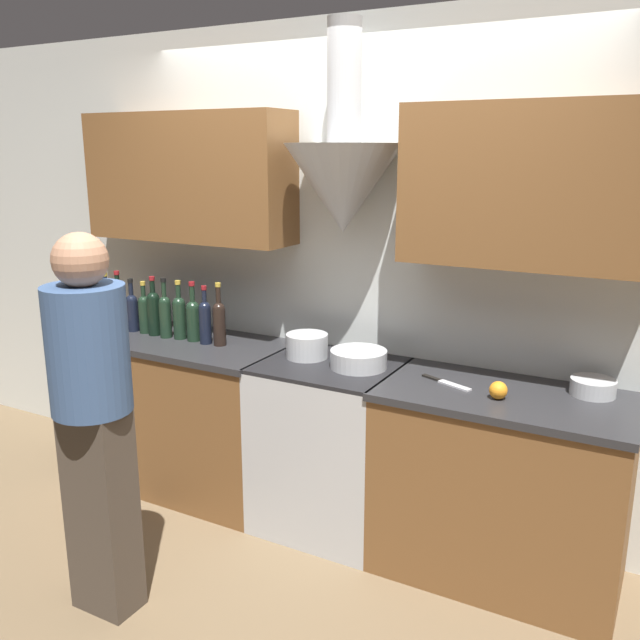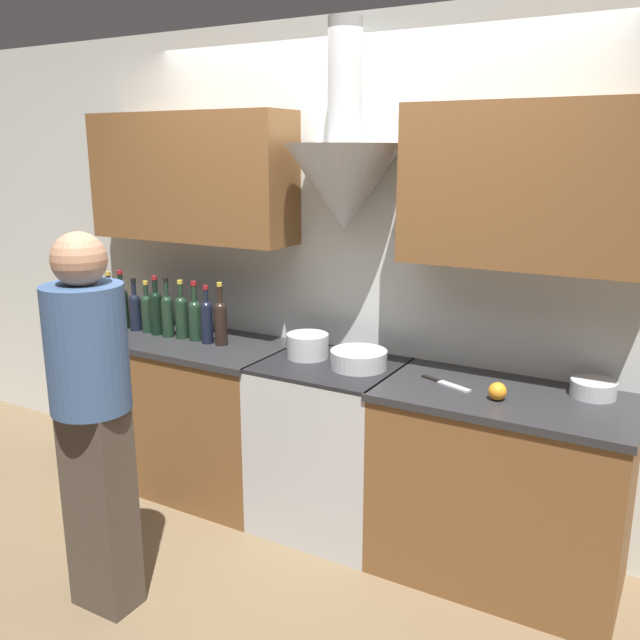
% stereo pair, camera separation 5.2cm
% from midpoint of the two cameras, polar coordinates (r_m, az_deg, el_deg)
% --- Properties ---
extents(ground_plane, '(12.00, 12.00, 0.00)m').
position_cam_midpoint_polar(ground_plane, '(3.58, -2.10, -18.92)').
color(ground_plane, brown).
extents(wall_back, '(8.40, 0.58, 2.60)m').
position_cam_midpoint_polar(wall_back, '(3.54, 2.05, 6.41)').
color(wall_back, silver).
rests_on(wall_back, ground_plane).
extents(counter_left, '(1.28, 0.62, 0.90)m').
position_cam_midpoint_polar(counter_left, '(4.10, -11.80, -7.59)').
color(counter_left, brown).
rests_on(counter_left, ground_plane).
extents(counter_right, '(1.12, 0.62, 0.90)m').
position_cam_midpoint_polar(counter_right, '(3.30, 14.48, -13.32)').
color(counter_right, brown).
rests_on(counter_right, ground_plane).
extents(stove_range, '(0.69, 0.60, 0.90)m').
position_cam_midpoint_polar(stove_range, '(3.59, 0.37, -10.49)').
color(stove_range, '#B7BABC').
rests_on(stove_range, ground_plane).
extents(wine_bottle_0, '(0.07, 0.07, 0.34)m').
position_cam_midpoint_polar(wine_bottle_0, '(4.30, -17.84, 1.19)').
color(wine_bottle_0, black).
rests_on(wine_bottle_0, counter_left).
extents(wine_bottle_1, '(0.07, 0.07, 0.35)m').
position_cam_midpoint_polar(wine_bottle_1, '(4.23, -16.91, 1.12)').
color(wine_bottle_1, black).
rests_on(wine_bottle_1, counter_left).
extents(wine_bottle_2, '(0.07, 0.07, 0.32)m').
position_cam_midpoint_polar(wine_bottle_2, '(4.17, -15.88, 0.80)').
color(wine_bottle_2, black).
rests_on(wine_bottle_2, counter_left).
extents(wine_bottle_3, '(0.07, 0.07, 0.31)m').
position_cam_midpoint_polar(wine_bottle_3, '(4.10, -14.92, 0.67)').
color(wine_bottle_3, black).
rests_on(wine_bottle_3, counter_left).
extents(wine_bottle_4, '(0.08, 0.08, 0.35)m').
position_cam_midpoint_polar(wine_bottle_4, '(4.04, -14.18, 0.76)').
color(wine_bottle_4, black).
rests_on(wine_bottle_4, counter_left).
extents(wine_bottle_5, '(0.07, 0.07, 0.35)m').
position_cam_midpoint_polar(wine_bottle_5, '(3.97, -13.28, 0.50)').
color(wine_bottle_5, black).
rests_on(wine_bottle_5, counter_left).
extents(wine_bottle_6, '(0.07, 0.07, 0.34)m').
position_cam_midpoint_polar(wine_bottle_6, '(3.93, -12.13, 0.40)').
color(wine_bottle_6, black).
rests_on(wine_bottle_6, counter_left).
extents(wine_bottle_7, '(0.08, 0.08, 0.34)m').
position_cam_midpoint_polar(wine_bottle_7, '(3.87, -11.01, 0.18)').
color(wine_bottle_7, black).
rests_on(wine_bottle_7, counter_left).
extents(wine_bottle_8, '(0.07, 0.07, 0.33)m').
position_cam_midpoint_polar(wine_bottle_8, '(3.80, -10.04, 0.01)').
color(wine_bottle_8, black).
rests_on(wine_bottle_8, counter_left).
extents(wine_bottle_9, '(0.07, 0.07, 0.35)m').
position_cam_midpoint_polar(wine_bottle_9, '(3.75, -8.89, -0.07)').
color(wine_bottle_9, black).
rests_on(wine_bottle_9, counter_left).
extents(stock_pot, '(0.22, 0.22, 0.12)m').
position_cam_midpoint_polar(stock_pot, '(3.51, -1.53, -2.17)').
color(stock_pot, '#B7BABC').
rests_on(stock_pot, stove_range).
extents(mixing_bowl, '(0.28, 0.28, 0.09)m').
position_cam_midpoint_polar(mixing_bowl, '(3.36, 2.82, -3.29)').
color(mixing_bowl, '#B7BABC').
rests_on(mixing_bowl, stove_range).
extents(orange_fruit, '(0.08, 0.08, 0.08)m').
position_cam_midpoint_polar(orange_fruit, '(3.04, 14.31, -5.75)').
color(orange_fruit, orange).
rests_on(orange_fruit, counter_right).
extents(saucepan, '(0.19, 0.19, 0.07)m').
position_cam_midpoint_polar(saucepan, '(3.21, 21.57, -5.27)').
color(saucepan, '#B7BABC').
rests_on(saucepan, counter_right).
extents(chefs_knife, '(0.27, 0.13, 0.01)m').
position_cam_midpoint_polar(chefs_knife, '(3.19, 10.11, -5.22)').
color(chefs_knife, silver).
rests_on(chefs_knife, counter_right).
extents(person_foreground_left, '(0.32, 0.32, 1.65)m').
position_cam_midpoint_polar(person_foreground_left, '(2.95, -19.05, -7.19)').
color(person_foreground_left, '#473D33').
rests_on(person_foreground_left, ground_plane).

